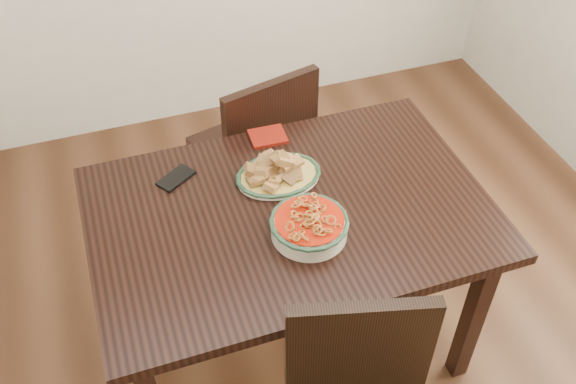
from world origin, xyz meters
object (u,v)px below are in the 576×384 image
object	(u,v)px
chair_far	(259,148)
noodle_bowl	(309,224)
smartphone	(176,178)
fish_plate	(278,169)
dining_table	(290,227)

from	to	relation	value
chair_far	noodle_bowl	xyz separation A→B (m)	(-0.06, -0.75, 0.29)
noodle_bowl	smartphone	bearing A→B (deg)	131.51
fish_plate	smartphone	xyz separation A→B (m)	(-0.34, 0.11, -0.04)
fish_plate	smartphone	distance (m)	0.36
dining_table	noodle_bowl	distance (m)	0.18
fish_plate	noodle_bowl	distance (m)	0.28
dining_table	noodle_bowl	bearing A→B (deg)	-80.51
chair_far	fish_plate	xyz separation A→B (m)	(-0.07, -0.47, 0.30)
noodle_bowl	smartphone	size ratio (longest dim) A/B	1.94
chair_far	noodle_bowl	bearing A→B (deg)	71.39
noodle_bowl	dining_table	bearing A→B (deg)	99.49
smartphone	dining_table	bearing A→B (deg)	-72.84
chair_far	noodle_bowl	size ratio (longest dim) A/B	3.52
dining_table	smartphone	xyz separation A→B (m)	(-0.33, 0.27, 0.09)
dining_table	chair_far	distance (m)	0.65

